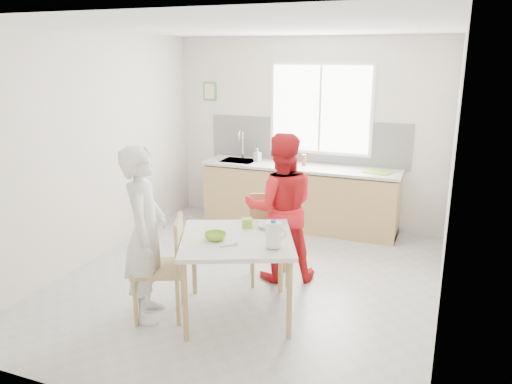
% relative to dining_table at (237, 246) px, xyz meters
% --- Properties ---
extents(ground, '(4.50, 4.50, 0.00)m').
position_rel_dining_table_xyz_m(ground, '(-0.19, 0.71, -0.71)').
color(ground, '#B7B7B2').
rests_on(ground, ground).
extents(room_shell, '(4.50, 4.50, 4.50)m').
position_rel_dining_table_xyz_m(room_shell, '(-0.19, 0.71, 0.93)').
color(room_shell, silver).
rests_on(room_shell, ground).
extents(window, '(1.50, 0.06, 1.30)m').
position_rel_dining_table_xyz_m(window, '(0.01, 2.94, 0.99)').
color(window, white).
rests_on(window, room_shell).
extents(backsplash, '(3.00, 0.02, 0.65)m').
position_rel_dining_table_xyz_m(backsplash, '(-0.19, 2.95, 0.51)').
color(backsplash, white).
rests_on(backsplash, room_shell).
extents(picture_frame, '(0.22, 0.03, 0.28)m').
position_rel_dining_table_xyz_m(picture_frame, '(-1.74, 2.95, 1.19)').
color(picture_frame, '#559945').
rests_on(picture_frame, room_shell).
extents(kitchen_counter, '(2.84, 0.64, 1.37)m').
position_rel_dining_table_xyz_m(kitchen_counter, '(-0.20, 2.66, -0.30)').
color(kitchen_counter, tan).
rests_on(kitchen_counter, ground).
extents(dining_table, '(1.36, 1.36, 0.80)m').
position_rel_dining_table_xyz_m(dining_table, '(0.00, 0.00, 0.00)').
color(dining_table, silver).
rests_on(dining_table, ground).
extents(chair_left, '(0.60, 0.60, 0.99)m').
position_rel_dining_table_xyz_m(chair_left, '(-0.62, -0.27, -0.17)').
color(chair_left, tan).
rests_on(chair_left, ground).
extents(chair_far, '(0.58, 0.58, 0.96)m').
position_rel_dining_table_xyz_m(chair_far, '(-0.01, 0.89, -0.19)').
color(chair_far, tan).
rests_on(chair_far, ground).
extents(person_white, '(0.61, 0.72, 1.67)m').
position_rel_dining_table_xyz_m(person_white, '(-0.78, -0.34, 0.12)').
color(person_white, silver).
rests_on(person_white, ground).
extents(person_red, '(0.99, 0.90, 1.65)m').
position_rel_dining_table_xyz_m(person_red, '(0.11, 0.94, 0.11)').
color(person_red, red).
rests_on(person_red, ground).
extents(bowl_green, '(0.27, 0.27, 0.06)m').
position_rel_dining_table_xyz_m(bowl_green, '(-0.16, -0.13, 0.11)').
color(bowl_green, '#7DB92A').
rests_on(bowl_green, dining_table).
extents(bowl_white, '(0.25, 0.25, 0.05)m').
position_rel_dining_table_xyz_m(bowl_white, '(0.17, 0.35, 0.11)').
color(bowl_white, white).
rests_on(bowl_white, dining_table).
extents(milk_jug, '(0.19, 0.14, 0.25)m').
position_rel_dining_table_xyz_m(milk_jug, '(0.41, -0.13, 0.21)').
color(milk_jug, white).
rests_on(milk_jug, dining_table).
extents(green_box, '(0.13, 0.13, 0.09)m').
position_rel_dining_table_xyz_m(green_box, '(-0.02, 0.30, 0.13)').
color(green_box, '#95BB2B').
rests_on(green_box, dining_table).
extents(spoon, '(0.12, 0.12, 0.01)m').
position_rel_dining_table_xyz_m(spoon, '(0.02, -0.23, 0.09)').
color(spoon, '#A5A5AA').
rests_on(spoon, dining_table).
extents(cutting_board, '(0.41, 0.34, 0.01)m').
position_rel_dining_table_xyz_m(cutting_board, '(0.90, 2.63, 0.21)').
color(cutting_board, '#80B529').
rests_on(cutting_board, kitchen_counter).
extents(wine_bottle_a, '(0.07, 0.07, 0.32)m').
position_rel_dining_table_xyz_m(wine_bottle_a, '(-0.43, 2.82, 0.37)').
color(wine_bottle_a, black).
rests_on(wine_bottle_a, kitchen_counter).
extents(wine_bottle_b, '(0.07, 0.07, 0.30)m').
position_rel_dining_table_xyz_m(wine_bottle_b, '(-0.38, 2.86, 0.36)').
color(wine_bottle_b, black).
rests_on(wine_bottle_b, kitchen_counter).
extents(jar_amber, '(0.06, 0.06, 0.16)m').
position_rel_dining_table_xyz_m(jar_amber, '(-0.14, 2.68, 0.29)').
color(jar_amber, '#965920').
rests_on(jar_amber, kitchen_counter).
extents(soap_bottle, '(0.11, 0.11, 0.19)m').
position_rel_dining_table_xyz_m(soap_bottle, '(-0.87, 2.73, 0.30)').
color(soap_bottle, '#999999').
rests_on(soap_bottle, kitchen_counter).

